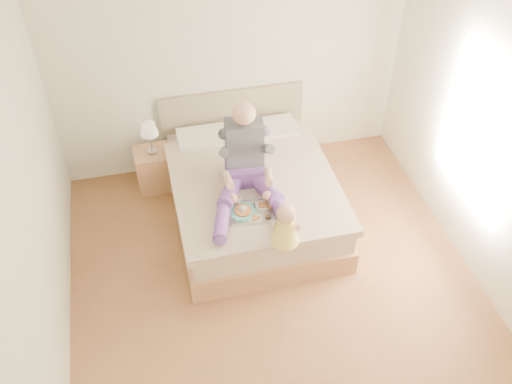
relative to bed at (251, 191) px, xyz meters
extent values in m
cube|color=brown|center=(0.00, -1.08, -0.32)|extent=(4.00, 4.20, 0.01)
cube|color=white|center=(0.00, -1.08, 2.38)|extent=(4.00, 4.20, 0.02)
cube|color=white|center=(0.00, 1.02, 1.03)|extent=(4.00, 0.02, 2.70)
cube|color=white|center=(-2.00, -1.08, 1.03)|extent=(0.02, 4.20, 2.70)
cube|color=white|center=(2.00, -1.08, 1.03)|extent=(0.02, 4.20, 2.70)
cube|color=white|center=(1.99, -0.88, 1.08)|extent=(0.02, 1.30, 1.60)
cube|color=#F3E4C7|center=(1.98, -0.88, 1.08)|extent=(0.01, 1.18, 1.48)
cube|color=#A2724B|center=(0.00, -0.07, -0.18)|extent=(1.68, 2.13, 0.28)
cube|color=#CAAF96|center=(0.00, -0.07, 0.08)|extent=(1.60, 2.05, 0.24)
cube|color=#CAAF96|center=(0.00, -0.22, 0.25)|extent=(1.70, 1.80, 0.09)
cube|color=white|center=(-0.38, 0.68, 0.27)|extent=(0.62, 0.40, 0.14)
cube|color=white|center=(0.38, 0.68, 0.27)|extent=(0.62, 0.40, 0.14)
cube|color=#82735A|center=(0.00, 1.01, 0.18)|extent=(1.70, 0.08, 1.00)
cube|color=#A2724B|center=(-1.00, 0.70, -0.06)|extent=(0.42, 0.38, 0.51)
cylinder|color=#AEB1B5|center=(-0.99, 0.68, 0.21)|extent=(0.11, 0.11, 0.04)
cylinder|color=#AEB1B5|center=(-0.99, 0.68, 0.34)|extent=(0.02, 0.02, 0.22)
cone|color=beige|center=(-0.99, 0.68, 0.52)|extent=(0.20, 0.20, 0.14)
cube|color=#5F378A|center=(-0.09, -0.12, 0.39)|extent=(0.43, 0.36, 0.19)
cube|color=#3A3A41|center=(-0.08, -0.06, 0.72)|extent=(0.40, 0.27, 0.51)
sphere|color=tan|center=(-0.08, -0.09, 1.10)|extent=(0.23, 0.23, 0.23)
cylinder|color=#5F378A|center=(-0.28, -0.35, 0.38)|extent=(0.38, 0.56, 0.23)
cylinder|color=#5F378A|center=(-0.45, -0.74, 0.36)|extent=(0.26, 0.50, 0.13)
sphere|color=#5F378A|center=(-0.52, -0.97, 0.35)|extent=(0.12, 0.12, 0.12)
cylinder|color=#3A3A41|center=(-0.31, -0.18, 0.74)|extent=(0.16, 0.33, 0.26)
cylinder|color=tan|center=(-0.32, -0.38, 0.55)|extent=(0.08, 0.33, 0.17)
sphere|color=tan|center=(-0.30, -0.54, 0.44)|extent=(0.09, 0.09, 0.09)
cylinder|color=#5F378A|center=(0.06, -0.39, 0.38)|extent=(0.28, 0.57, 0.23)
cylinder|color=#5F378A|center=(0.14, -0.80, 0.36)|extent=(0.16, 0.49, 0.13)
sphere|color=#5F378A|center=(0.15, -1.04, 0.35)|extent=(0.12, 0.12, 0.12)
cylinder|color=#3A3A41|center=(0.12, -0.23, 0.74)|extent=(0.10, 0.31, 0.26)
cylinder|color=tan|center=(0.08, -0.42, 0.55)|extent=(0.15, 0.34, 0.17)
sphere|color=tan|center=(0.03, -0.58, 0.44)|extent=(0.09, 0.09, 0.09)
cube|color=#AEB1B5|center=(-0.13, -0.63, 0.30)|extent=(0.47, 0.39, 0.01)
cylinder|color=#42BFB5|center=(-0.22, -0.61, 0.31)|extent=(0.26, 0.26, 0.01)
cylinder|color=#B46D3C|center=(-0.22, -0.61, 0.33)|extent=(0.17, 0.17, 0.02)
cylinder|color=white|center=(-0.26, -0.49, 0.35)|extent=(0.08, 0.08, 0.09)
torus|color=white|center=(-0.21, -0.50, 0.35)|extent=(0.02, 0.06, 0.06)
cylinder|color=olive|center=(-0.26, -0.49, 0.39)|extent=(0.07, 0.07, 0.01)
cylinder|color=white|center=(-0.01, -0.58, 0.31)|extent=(0.14, 0.14, 0.01)
cube|color=#B46D3C|center=(-0.01, -0.58, 0.32)|extent=(0.09, 0.08, 0.02)
cylinder|color=white|center=(-0.13, -0.74, 0.31)|extent=(0.14, 0.14, 0.01)
ellipsoid|color=red|center=(-0.11, -0.74, 0.32)|extent=(0.04, 0.03, 0.01)
cylinder|color=white|center=(0.05, -0.60, 0.36)|extent=(0.07, 0.07, 0.11)
cylinder|color=#C66520|center=(0.05, -0.60, 0.36)|extent=(0.06, 0.06, 0.11)
cylinder|color=white|center=(0.00, -0.75, 0.32)|extent=(0.07, 0.07, 0.04)
cylinder|color=#402209|center=(0.00, -0.75, 0.32)|extent=(0.06, 0.06, 0.03)
cone|color=#FFE450|center=(0.08, -1.06, 0.44)|extent=(0.27, 0.27, 0.29)
sphere|color=tan|center=(0.08, -1.06, 0.65)|extent=(0.18, 0.18, 0.18)
cylinder|color=tan|center=(0.09, -0.92, 0.34)|extent=(0.15, 0.21, 0.07)
sphere|color=tan|center=(0.12, -0.83, 0.34)|extent=(0.06, 0.06, 0.06)
cylinder|color=tan|center=(-0.01, -1.02, 0.49)|extent=(0.13, 0.15, 0.12)
cylinder|color=tan|center=(0.18, -0.96, 0.34)|extent=(0.11, 0.21, 0.07)
sphere|color=tan|center=(0.22, -0.87, 0.34)|extent=(0.06, 0.06, 0.06)
cylinder|color=tan|center=(0.18, -1.09, 0.49)|extent=(0.07, 0.15, 0.12)
camera|label=1|loc=(-1.01, -4.54, 4.22)|focal=40.00mm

